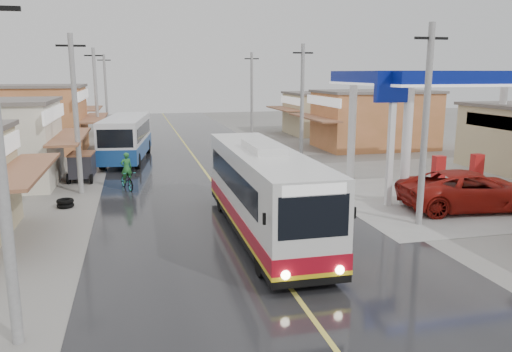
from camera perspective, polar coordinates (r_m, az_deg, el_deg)
The scene contains 12 objects.
ground at distance 19.01m, azimuth -0.35°, elevation -7.03°, with size 120.00×120.00×0.00m, color slate.
road at distance 33.34m, azimuth -6.31°, elevation 1.12°, with size 12.00×90.00×0.02m, color black.
centre_line at distance 33.34m, azimuth -6.31°, elevation 1.14°, with size 0.15×90.00×0.01m, color #D8CC4C.
shopfronts_right at distance 35.71m, azimuth 19.00°, elevation 1.24°, with size 11.00×44.00×4.80m, color beige, non-canonical shape.
utility_poles_left at distance 34.19m, azimuth -18.24°, elevation 0.84°, with size 1.60×50.00×8.00m, color gray, non-canonical shape.
utility_poles_right at distance 34.91m, azimuth 5.16°, elevation 1.61°, with size 1.60×36.00×8.00m, color gray, non-canonical shape.
coach_bus at distance 18.95m, azimuth 0.80°, elevation -1.72°, with size 2.70×11.34×3.53m.
second_bus at distance 36.15m, azimuth -14.60°, elevation 4.28°, with size 3.67×9.50×3.07m.
jeepney at distance 24.58m, azimuth 23.32°, elevation -1.51°, with size 2.95×6.40×1.78m, color maroon.
cyclist at distance 27.36m, azimuth -14.53°, elevation -0.13°, with size 1.19×1.98×2.02m.
tricycle_near at distance 30.19m, azimuth -19.27°, elevation 1.20°, with size 1.53×2.22×1.64m.
tyre_stack at distance 24.69m, azimuth -20.97°, elevation -2.92°, with size 0.78×0.78×0.40m.
Camera 1 is at (-4.14, -17.51, 6.12)m, focal length 35.00 mm.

